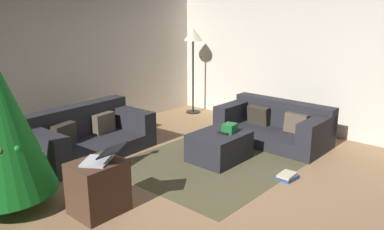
{
  "coord_description": "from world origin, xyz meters",
  "views": [
    {
      "loc": [
        -2.98,
        -2.41,
        2.05
      ],
      "look_at": [
        0.52,
        0.68,
        0.75
      ],
      "focal_mm": 35.98,
      "sensor_mm": 36.0,
      "label": 1
    }
  ],
  "objects": [
    {
      "name": "ground_plane",
      "position": [
        0.0,
        0.0,
        0.0
      ],
      "size": [
        6.4,
        6.4,
        0.0
      ],
      "primitive_type": "plane",
      "color": "#93704C"
    },
    {
      "name": "rear_partition",
      "position": [
        0.0,
        3.14,
        1.3
      ],
      "size": [
        6.4,
        0.12,
        2.6
      ],
      "primitive_type": "cube",
      "color": "silver",
      "rests_on": "ground_plane"
    },
    {
      "name": "corner_partition",
      "position": [
        3.14,
        0.0,
        1.3
      ],
      "size": [
        0.12,
        6.4,
        2.6
      ],
      "primitive_type": "cube",
      "color": "silver",
      "rests_on": "ground_plane"
    },
    {
      "name": "couch_left",
      "position": [
        -0.01,
        2.25,
        0.26
      ],
      "size": [
        1.78,
        1.0,
        0.67
      ],
      "rotation": [
        0.0,
        0.0,
        3.19
      ],
      "color": "#26262B",
      "rests_on": "ground_plane"
    },
    {
      "name": "couch_right",
      "position": [
        2.24,
        0.44,
        0.25
      ],
      "size": [
        0.89,
        1.69,
        0.63
      ],
      "rotation": [
        0.0,
        0.0,
        1.57
      ],
      "color": "#26262B",
      "rests_on": "ground_plane"
    },
    {
      "name": "ottoman",
      "position": [
        1.03,
        0.63,
        0.2
      ],
      "size": [
        0.77,
        0.63,
        0.39
      ],
      "primitive_type": "cube",
      "color": "#26262B",
      "rests_on": "ground_plane"
    },
    {
      "name": "gift_box",
      "position": [
        1.15,
        0.54,
        0.46
      ],
      "size": [
        0.22,
        0.19,
        0.12
      ],
      "primitive_type": "cube",
      "rotation": [
        0.0,
        0.0,
        0.15
      ],
      "color": "#19662D",
      "rests_on": "ottoman"
    },
    {
      "name": "tv_remote",
      "position": [
        1.04,
        0.57,
        0.4
      ],
      "size": [
        0.05,
        0.16,
        0.02
      ],
      "primitive_type": "cube",
      "rotation": [
        0.0,
        0.0,
        0.0
      ],
      "color": "black",
      "rests_on": "ottoman"
    },
    {
      "name": "side_table",
      "position": [
        -0.92,
        0.7,
        0.28
      ],
      "size": [
        0.52,
        0.44,
        0.55
      ],
      "primitive_type": "cube",
      "color": "#4C3323",
      "rests_on": "ground_plane"
    },
    {
      "name": "laptop",
      "position": [
        -0.88,
        0.64,
        0.61
      ],
      "size": [
        0.49,
        0.51,
        0.19
      ],
      "color": "silver",
      "rests_on": "side_table"
    },
    {
      "name": "book_stack",
      "position": [
        1.08,
        -0.39,
        0.04
      ],
      "size": [
        0.27,
        0.21,
        0.08
      ],
      "color": "#2D5193",
      "rests_on": "ground_plane"
    },
    {
      "name": "corner_lamp",
      "position": [
        2.69,
        2.58,
        1.43
      ],
      "size": [
        0.36,
        0.36,
        1.68
      ],
      "color": "black",
      "rests_on": "ground_plane"
    },
    {
      "name": "area_rug",
      "position": [
        1.03,
        0.63,
        0.0
      ],
      "size": [
        2.6,
        2.0,
        0.01
      ],
      "primitive_type": "cube",
      "color": "brown",
      "rests_on": "ground_plane"
    }
  ]
}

